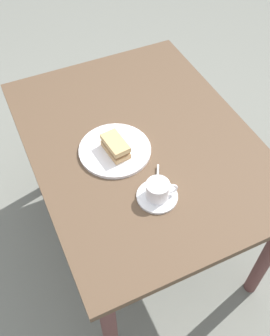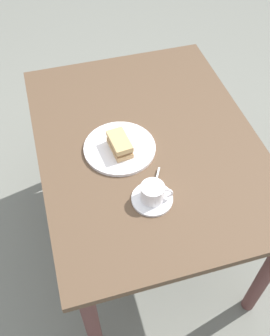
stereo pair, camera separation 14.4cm
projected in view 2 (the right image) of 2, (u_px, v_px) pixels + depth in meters
The scene contains 7 objects.
ground_plane at pixel (144, 233), 2.16m from camera, with size 6.00×6.00×0.00m, color slate.
dining_table at pixel (147, 157), 1.66m from camera, with size 1.18×0.89×0.76m.
sandwich_plate at pixel (120, 148), 1.54m from camera, with size 0.29×0.29×0.01m, color white.
sandwich_front at pixel (120, 144), 1.50m from camera, with size 0.13×0.08×0.06m.
coffee_saucer at pixel (152, 199), 1.38m from camera, with size 0.15×0.15×0.01m, color white.
coffee_cup at pixel (153, 192), 1.35m from camera, with size 0.09×0.11×0.07m.
spoon at pixel (156, 181), 1.42m from camera, with size 0.09×0.06×0.01m.
Camera 2 is at (1.03, -0.35, 1.90)m, focal length 41.31 mm.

